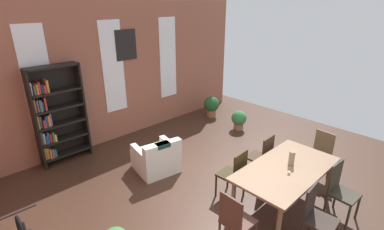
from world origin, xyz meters
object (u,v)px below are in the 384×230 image
bookshelf_tall (56,116)px  armchair_white (157,158)px  vase_on_table (292,158)px  dining_chair_head_left (235,220)px  dining_chair_head_right (320,154)px  potted_plant_corner (239,119)px  dining_chair_far_left (234,173)px  dining_chair_far_right (262,156)px  dining_chair_near_left (316,215)px  potted_plant_window (211,105)px  dining_chair_near_right (340,189)px  dining_table (286,172)px

bookshelf_tall → armchair_white: size_ratio=2.30×
bookshelf_tall → vase_on_table: bearing=-61.5°
dining_chair_head_left → bookshelf_tall: size_ratio=0.45×
dining_chair_head_right → potted_plant_corner: dining_chair_head_right is taller
dining_chair_far_left → dining_chair_far_right: size_ratio=1.00×
dining_chair_near_left → potted_plant_window: dining_chair_near_left is taller
dining_chair_far_left → potted_plant_corner: size_ratio=1.77×
dining_chair_near_right → dining_chair_head_right: same height
dining_table → dining_chair_near_left: size_ratio=2.01×
dining_table → dining_chair_far_right: bearing=59.3°
potted_plant_window → bookshelf_tall: bearing=173.4°
dining_chair_near_right → dining_chair_far_right: bearing=90.1°
dining_table → dining_chair_near_right: bearing=-59.2°
dining_chair_head_left → dining_chair_head_right: same height
potted_plant_corner → potted_plant_window: size_ratio=0.86×
dining_chair_head_left → dining_chair_far_right: size_ratio=1.00×
dining_chair_head_right → potted_plant_corner: (0.70, 2.50, -0.22)m
dining_table → potted_plant_window: dining_table is taller
dining_chair_near_right → potted_plant_window: size_ratio=1.53×
dining_chair_far_left → dining_table: bearing=-59.7°
dining_chair_near_right → bookshelf_tall: (-2.56, 4.88, 0.56)m
dining_table → armchair_white: size_ratio=2.06×
dining_table → potted_plant_corner: bearing=50.9°
dining_table → dining_chair_head_left: bearing=179.9°
potted_plant_corner → armchair_white: bearing=-178.1°
dining_chair_head_left → dining_chair_far_left: size_ratio=1.00×
dining_chair_far_right → armchair_white: dining_chair_far_right is taller
bookshelf_tall → armchair_white: (1.26, -1.76, -0.79)m
dining_chair_near_right → armchair_white: size_ratio=1.03×
bookshelf_tall → potted_plant_corner: bookshelf_tall is taller
dining_chair_near_left → vase_on_table: bearing=52.1°
dining_chair_head_left → potted_plant_corner: bearing=36.6°
dining_chair_far_right → potted_plant_corner: 2.38m
potted_plant_window → dining_chair_near_right: bearing=-111.8°
vase_on_table → potted_plant_corner: vase_on_table is taller
dining_table → bookshelf_tall: bookshelf_tall is taller
dining_chair_far_left → dining_chair_head_left: bearing=-141.2°
dining_chair_far_left → dining_chair_head_right: bearing=-22.7°
dining_chair_head_left → dining_chair_near_left: 1.15m
bookshelf_tall → dining_table: bearing=-62.9°
dining_chair_near_left → potted_plant_window: bearing=59.1°
vase_on_table → armchair_white: bearing=112.5°
dining_chair_head_right → armchair_white: (-2.19, 2.40, -0.23)m
dining_chair_head_right → dining_chair_near_left: same height
dining_chair_head_left → armchair_white: dining_chair_head_left is taller
dining_chair_far_left → potted_plant_window: (2.61, 2.93, -0.16)m
bookshelf_tall → dining_chair_head_left: bearing=-79.2°
dining_table → potted_plant_window: (2.19, 3.66, -0.34)m
dining_chair_head_right → potted_plant_corner: size_ratio=1.77×
dining_chair_near_right → potted_plant_corner: 3.60m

